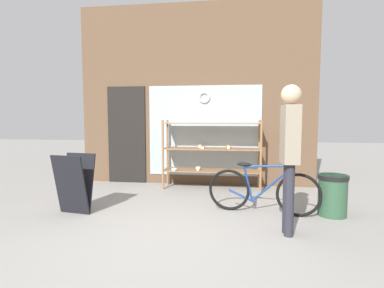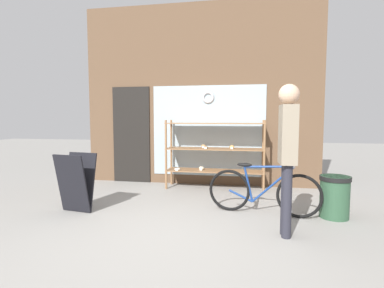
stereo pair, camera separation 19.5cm
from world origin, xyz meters
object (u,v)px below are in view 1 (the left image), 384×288
object	(u,v)px
sandwich_board	(74,184)
trash_bin	(333,193)
pedestrian	(290,146)
display_case	(211,149)
bicycle	(262,191)

from	to	relation	value
sandwich_board	trash_bin	size ratio (longest dim) A/B	1.47
sandwich_board	pedestrian	xyz separation A→B (m)	(3.00, -0.42, 0.64)
pedestrian	trash_bin	size ratio (longest dim) A/B	3.02
display_case	pedestrian	distance (m)	2.57
bicycle	sandwich_board	distance (m)	2.79
trash_bin	display_case	bearing A→B (deg)	141.76
bicycle	trash_bin	bearing A→B (deg)	11.77
sandwich_board	display_case	bearing A→B (deg)	53.52
display_case	pedestrian	world-z (taller)	pedestrian
display_case	sandwich_board	size ratio (longest dim) A/B	2.21
bicycle	display_case	bearing A→B (deg)	130.28
sandwich_board	bicycle	bearing A→B (deg)	16.48
display_case	sandwich_board	bearing A→B (deg)	-135.20
display_case	sandwich_board	xyz separation A→B (m)	(-1.89, -1.88, -0.35)
pedestrian	trash_bin	distance (m)	1.36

